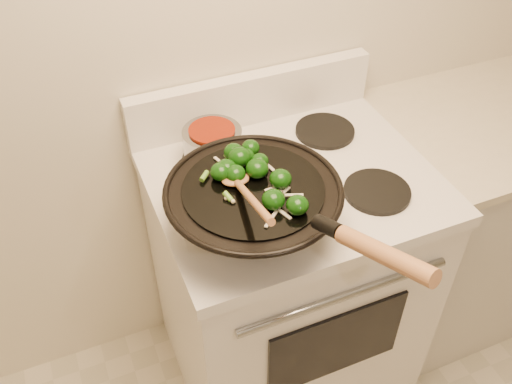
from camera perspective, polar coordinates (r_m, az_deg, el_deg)
name	(u,v)px	position (r m, az deg, el deg)	size (l,w,h in m)	color
stove	(286,279)	(1.91, 3.06, -8.71)	(0.78, 0.67, 1.08)	white
counter_unit	(470,215)	(2.29, 20.62, -2.13)	(0.77, 0.62, 0.91)	silver
wok	(255,207)	(1.37, -0.12, -1.47)	(0.43, 0.70, 0.27)	black
stirfry	(250,171)	(1.35, -0.58, 2.08)	(0.21, 0.29, 0.05)	#0D3608
wooden_spoon	(244,190)	(1.27, -1.16, 0.15)	(0.07, 0.30, 0.13)	#A0693F
saucepan	(213,144)	(1.61, -4.36, 4.79)	(0.17, 0.26, 0.10)	gray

